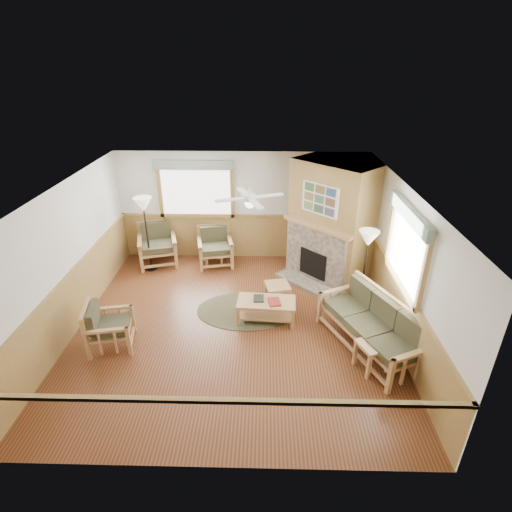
{
  "coord_description": "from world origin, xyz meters",
  "views": [
    {
      "loc": [
        0.57,
        -6.3,
        4.67
      ],
      "look_at": [
        0.4,
        0.7,
        1.15
      ],
      "focal_mm": 28.0,
      "sensor_mm": 36.0,
      "label": 1
    }
  ],
  "objects_px": {
    "end_table_chairs": "(213,254)",
    "end_table_sofa": "(372,356)",
    "armchair_left": "(110,326)",
    "floor_lamp_right": "(364,271)",
    "armchair_back_left": "(157,245)",
    "footstool": "(277,293)",
    "sofa": "(371,326)",
    "floor_lamp_left": "(147,235)",
    "armchair_back_right": "(215,247)",
    "coffee_table": "(266,311)"
  },
  "relations": [
    {
      "from": "end_table_chairs",
      "to": "end_table_sofa",
      "type": "height_order",
      "value": "end_table_sofa"
    },
    {
      "from": "sofa",
      "to": "floor_lamp_left",
      "type": "bearing_deg",
      "value": -146.33
    },
    {
      "from": "sofa",
      "to": "floor_lamp_right",
      "type": "distance_m",
      "value": 1.36
    },
    {
      "from": "armchair_back_left",
      "to": "armchair_left",
      "type": "distance_m",
      "value": 3.19
    },
    {
      "from": "armchair_back_right",
      "to": "floor_lamp_left",
      "type": "relative_size",
      "value": 0.5
    },
    {
      "from": "coffee_table",
      "to": "footstool",
      "type": "xyz_separation_m",
      "value": [
        0.23,
        0.67,
        -0.02
      ]
    },
    {
      "from": "end_table_sofa",
      "to": "end_table_chairs",
      "type": "bearing_deg",
      "value": 129.74
    },
    {
      "from": "armchair_left",
      "to": "end_table_sofa",
      "type": "distance_m",
      "value": 4.53
    },
    {
      "from": "armchair_left",
      "to": "floor_lamp_right",
      "type": "xyz_separation_m",
      "value": [
        4.7,
        1.32,
        0.44
      ]
    },
    {
      "from": "end_table_sofa",
      "to": "floor_lamp_left",
      "type": "distance_m",
      "value": 5.7
    },
    {
      "from": "floor_lamp_left",
      "to": "armchair_left",
      "type": "bearing_deg",
      "value": -89.0
    },
    {
      "from": "coffee_table",
      "to": "armchair_back_left",
      "type": "bearing_deg",
      "value": 142.44
    },
    {
      "from": "armchair_back_right",
      "to": "footstool",
      "type": "relative_size",
      "value": 1.91
    },
    {
      "from": "sofa",
      "to": "armchair_left",
      "type": "relative_size",
      "value": 2.49
    },
    {
      "from": "end_table_sofa",
      "to": "floor_lamp_left",
      "type": "xyz_separation_m",
      "value": [
        -4.55,
        3.37,
        0.66
      ]
    },
    {
      "from": "end_table_chairs",
      "to": "floor_lamp_right",
      "type": "bearing_deg",
      "value": -29.68
    },
    {
      "from": "end_table_chairs",
      "to": "floor_lamp_right",
      "type": "relative_size",
      "value": 0.29
    },
    {
      "from": "armchair_back_left",
      "to": "end_table_sofa",
      "type": "distance_m",
      "value": 5.77
    },
    {
      "from": "sofa",
      "to": "floor_lamp_left",
      "type": "height_order",
      "value": "floor_lamp_left"
    },
    {
      "from": "end_table_chairs",
      "to": "floor_lamp_left",
      "type": "bearing_deg",
      "value": -167.65
    },
    {
      "from": "sofa",
      "to": "end_table_chairs",
      "type": "xyz_separation_m",
      "value": [
        -3.15,
        3.16,
        -0.23
      ]
    },
    {
      "from": "sofa",
      "to": "floor_lamp_right",
      "type": "xyz_separation_m",
      "value": [
        0.13,
        1.3,
        0.38
      ]
    },
    {
      "from": "sofa",
      "to": "armchair_back_right",
      "type": "relative_size",
      "value": 2.29
    },
    {
      "from": "footstool",
      "to": "coffee_table",
      "type": "bearing_deg",
      "value": -109.41
    },
    {
      "from": "footstool",
      "to": "armchair_left",
      "type": "bearing_deg",
      "value": -153.72
    },
    {
      "from": "end_table_chairs",
      "to": "armchair_back_right",
      "type": "bearing_deg",
      "value": 0.0
    },
    {
      "from": "sofa",
      "to": "armchair_left",
      "type": "distance_m",
      "value": 4.57
    },
    {
      "from": "armchair_back_right",
      "to": "end_table_chairs",
      "type": "xyz_separation_m",
      "value": [
        -0.07,
        0.0,
        -0.21
      ]
    },
    {
      "from": "armchair_back_right",
      "to": "floor_lamp_left",
      "type": "bearing_deg",
      "value": -179.51
    },
    {
      "from": "end_table_chairs",
      "to": "armchair_left",
      "type": "bearing_deg",
      "value": -114.07
    },
    {
      "from": "floor_lamp_left",
      "to": "floor_lamp_right",
      "type": "distance_m",
      "value": 4.99
    },
    {
      "from": "armchair_back_right",
      "to": "footstool",
      "type": "xyz_separation_m",
      "value": [
        1.5,
        -1.71,
        -0.25
      ]
    },
    {
      "from": "sofa",
      "to": "floor_lamp_left",
      "type": "distance_m",
      "value": 5.44
    },
    {
      "from": "armchair_back_right",
      "to": "armchair_left",
      "type": "height_order",
      "value": "armchair_back_right"
    },
    {
      "from": "end_table_chairs",
      "to": "armchair_back_left",
      "type": "bearing_deg",
      "value": 180.0
    },
    {
      "from": "floor_lamp_right",
      "to": "end_table_chairs",
      "type": "bearing_deg",
      "value": 150.32
    },
    {
      "from": "armchair_back_right",
      "to": "floor_lamp_left",
      "type": "height_order",
      "value": "floor_lamp_left"
    },
    {
      "from": "armchair_back_right",
      "to": "end_table_chairs",
      "type": "height_order",
      "value": "armchair_back_right"
    },
    {
      "from": "sofa",
      "to": "armchair_left",
      "type": "bearing_deg",
      "value": -114.43
    },
    {
      "from": "floor_lamp_right",
      "to": "footstool",
      "type": "bearing_deg",
      "value": 174.79
    },
    {
      "from": "end_table_chairs",
      "to": "footstool",
      "type": "distance_m",
      "value": 2.32
    },
    {
      "from": "armchair_left",
      "to": "footstool",
      "type": "bearing_deg",
      "value": -75.0
    },
    {
      "from": "armchair_left",
      "to": "floor_lamp_right",
      "type": "bearing_deg",
      "value": -85.54
    },
    {
      "from": "armchair_back_left",
      "to": "armchair_back_right",
      "type": "distance_m",
      "value": 1.43
    },
    {
      "from": "sofa",
      "to": "end_table_sofa",
      "type": "bearing_deg",
      "value": -32.98
    },
    {
      "from": "floor_lamp_left",
      "to": "end_table_chairs",
      "type": "bearing_deg",
      "value": 12.35
    },
    {
      "from": "footstool",
      "to": "floor_lamp_right",
      "type": "height_order",
      "value": "floor_lamp_right"
    },
    {
      "from": "armchair_back_right",
      "to": "armchair_left",
      "type": "distance_m",
      "value": 3.52
    },
    {
      "from": "armchair_back_right",
      "to": "armchair_left",
      "type": "xyz_separation_m",
      "value": [
        -1.5,
        -3.19,
        -0.04
      ]
    },
    {
      "from": "armchair_back_left",
      "to": "floor_lamp_right",
      "type": "distance_m",
      "value": 5.0
    }
  ]
}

